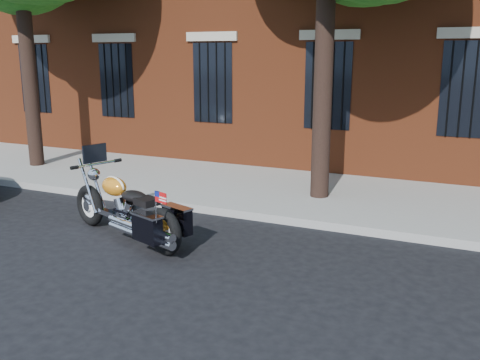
% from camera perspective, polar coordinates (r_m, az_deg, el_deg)
% --- Properties ---
extents(ground, '(120.00, 120.00, 0.00)m').
position_cam_1_polar(ground, '(8.45, -0.51, -6.99)').
color(ground, black).
rests_on(ground, ground).
extents(curb, '(40.00, 0.16, 0.15)m').
position_cam_1_polar(curb, '(9.63, 2.99, -3.97)').
color(curb, gray).
rests_on(curb, ground).
extents(sidewalk, '(40.00, 3.60, 0.15)m').
position_cam_1_polar(sidewalk, '(11.33, 6.51, -1.37)').
color(sidewalk, gray).
rests_on(sidewalk, ground).
extents(motorcycle, '(2.68, 1.45, 1.46)m').
position_cam_1_polar(motorcycle, '(8.65, -11.78, -3.33)').
color(motorcycle, black).
rests_on(motorcycle, ground).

